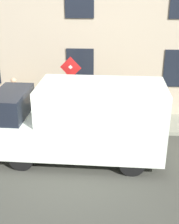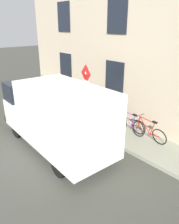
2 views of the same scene
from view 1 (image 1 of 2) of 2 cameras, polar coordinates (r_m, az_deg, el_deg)
name	(u,v)px [view 1 (image 1 of 2)]	position (r m, az deg, el deg)	size (l,w,h in m)	color
ground_plane	(69,169)	(9.54, -3.90, -10.63)	(80.00, 80.00, 0.00)	#3A3B34
sidewalk_slab	(79,122)	(12.41, -1.99, -1.84)	(1.75, 16.19, 0.14)	gray
building_facade	(81,36)	(12.63, -1.66, 14.09)	(0.75, 14.19, 6.64)	#B8A78E
sign_post_stacked	(71,87)	(11.18, -3.45, 4.71)	(0.18, 0.56, 2.63)	#474C47
delivery_van	(82,120)	(9.51, -1.39, -1.47)	(2.13, 5.38, 2.50)	white
bicycle_red	(139,110)	(12.54, 9.18, 0.35)	(0.46, 1.72, 0.89)	black
bicycle_purple	(116,110)	(12.48, 4.91, 0.46)	(0.46, 1.71, 0.89)	black
bicycle_black	(93,109)	(12.49, 0.62, 0.56)	(0.48, 1.72, 0.89)	black
pedestrian	(15,97)	(12.57, -13.73, 2.76)	(0.41, 0.28, 1.72)	#262B47
litter_bin	(98,116)	(11.67, 1.60, -0.70)	(0.44, 0.44, 0.90)	#2D5133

